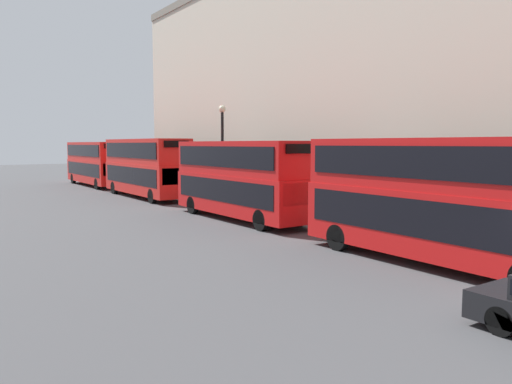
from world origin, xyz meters
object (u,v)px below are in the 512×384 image
Objects in this scene: bus_leading at (440,196)px; bus_trailing at (96,162)px; pedestrian at (191,188)px; bus_second_in_queue at (241,176)px; bus_third_in_queue at (146,165)px.

bus_trailing is at bearing 90.00° from bus_leading.
bus_trailing is at bearing 97.93° from pedestrian.
bus_second_in_queue is 0.89× the size of bus_trailing.
pedestrian is (2.20, 10.22, -1.50)m from bus_second_in_queue.
bus_third_in_queue reaches higher than bus_second_in_queue.
bus_trailing is (-0.00, 38.17, -0.02)m from bus_leading.
pedestrian is (2.20, -3.17, -1.62)m from bus_third_in_queue.
bus_leading is at bearing -90.00° from bus_third_in_queue.
bus_leading is 22.55m from pedestrian.
bus_trailing reaches higher than pedestrian.
bus_second_in_queue reaches higher than pedestrian.
bus_leading reaches higher than bus_second_in_queue.
bus_third_in_queue reaches higher than pedestrian.
bus_second_in_queue is (0.00, 12.16, -0.03)m from bus_leading.
bus_third_in_queue is 4.18m from pedestrian.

